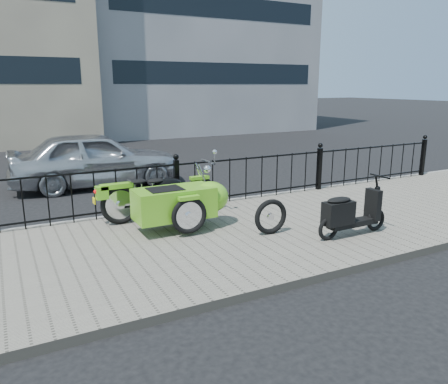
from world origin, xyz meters
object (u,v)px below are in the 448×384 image
scooter (349,214)px  motorcycle_sidecar (181,200)px  spare_tire (271,217)px  sedan_car (96,159)px

scooter → motorcycle_sidecar: bearing=142.2°
scooter → spare_tire: 1.24m
scooter → sedan_car: size_ratio=0.34×
spare_tire → sedan_car: bearing=107.2°
motorcycle_sidecar → spare_tire: motorcycle_sidecar is taller
sedan_car → scooter: bearing=-153.4°
motorcycle_sidecar → sedan_car: sedan_car is taller
scooter → sedan_car: 6.56m
scooter → sedan_car: sedan_car is taller
motorcycle_sidecar → scooter: bearing=-37.8°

